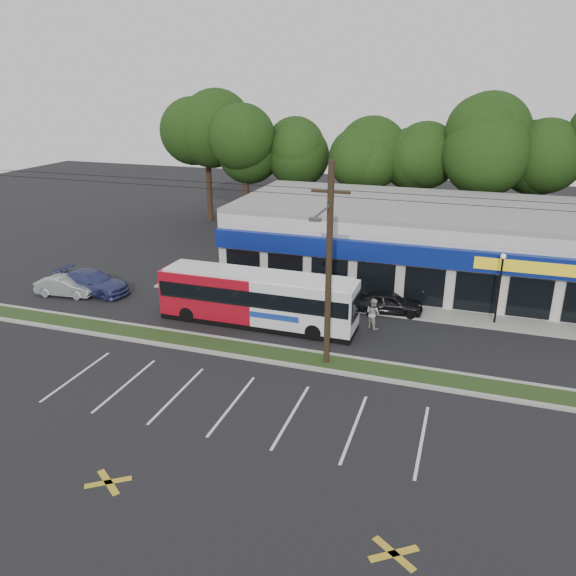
{
  "coord_description": "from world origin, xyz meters",
  "views": [
    {
      "loc": [
        9.11,
        -23.27,
        13.24
      ],
      "look_at": [
        -0.35,
        5.0,
        2.22
      ],
      "focal_mm": 35.0,
      "sensor_mm": 36.0,
      "label": 1
    }
  ],
  "objects_px": {
    "car_silver": "(66,286)",
    "pedestrian_b": "(373,313)",
    "car_dark": "(390,303)",
    "utility_pole": "(325,260)",
    "car_blue": "(92,282)",
    "lamp_post": "(500,281)",
    "pedestrian_a": "(332,310)",
    "metrobus": "(258,297)"
  },
  "relations": [
    {
      "from": "metrobus",
      "to": "pedestrian_b",
      "type": "distance_m",
      "value": 6.62
    },
    {
      "from": "lamp_post",
      "to": "metrobus",
      "type": "height_order",
      "value": "lamp_post"
    },
    {
      "from": "car_silver",
      "to": "metrobus",
      "type": "bearing_deg",
      "value": -97.41
    },
    {
      "from": "utility_pole",
      "to": "car_dark",
      "type": "distance_m",
      "value": 9.18
    },
    {
      "from": "car_dark",
      "to": "utility_pole",
      "type": "bearing_deg",
      "value": 157.82
    },
    {
      "from": "pedestrian_a",
      "to": "pedestrian_b",
      "type": "relative_size",
      "value": 0.86
    },
    {
      "from": "car_blue",
      "to": "car_silver",
      "type": "bearing_deg",
      "value": 128.94
    },
    {
      "from": "utility_pole",
      "to": "lamp_post",
      "type": "bearing_deg",
      "value": 43.95
    },
    {
      "from": "utility_pole",
      "to": "car_dark",
      "type": "bearing_deg",
      "value": 74.34
    },
    {
      "from": "car_silver",
      "to": "pedestrian_b",
      "type": "height_order",
      "value": "pedestrian_b"
    },
    {
      "from": "pedestrian_a",
      "to": "car_dark",
      "type": "bearing_deg",
      "value": -162.79
    },
    {
      "from": "car_blue",
      "to": "pedestrian_b",
      "type": "distance_m",
      "value": 18.63
    },
    {
      "from": "car_blue",
      "to": "pedestrian_b",
      "type": "xyz_separation_m",
      "value": [
        18.62,
        0.29,
        0.14
      ]
    },
    {
      "from": "utility_pole",
      "to": "car_blue",
      "type": "height_order",
      "value": "utility_pole"
    },
    {
      "from": "metrobus",
      "to": "pedestrian_a",
      "type": "bearing_deg",
      "value": 21.04
    },
    {
      "from": "utility_pole",
      "to": "car_blue",
      "type": "xyz_separation_m",
      "value": [
        -17.07,
        4.79,
        -4.66
      ]
    },
    {
      "from": "metrobus",
      "to": "car_silver",
      "type": "height_order",
      "value": "metrobus"
    },
    {
      "from": "car_silver",
      "to": "car_blue",
      "type": "xyz_separation_m",
      "value": [
        1.38,
        0.95,
        0.11
      ]
    },
    {
      "from": "utility_pole",
      "to": "pedestrian_a",
      "type": "height_order",
      "value": "utility_pole"
    },
    {
      "from": "car_dark",
      "to": "car_silver",
      "type": "bearing_deg",
      "value": 93.78
    },
    {
      "from": "metrobus",
      "to": "car_silver",
      "type": "relative_size",
      "value": 2.95
    },
    {
      "from": "car_silver",
      "to": "pedestrian_a",
      "type": "height_order",
      "value": "pedestrian_a"
    },
    {
      "from": "car_silver",
      "to": "pedestrian_a",
      "type": "xyz_separation_m",
      "value": [
        17.62,
        1.27,
        0.13
      ]
    },
    {
      "from": "lamp_post",
      "to": "pedestrian_a",
      "type": "relative_size",
      "value": 2.76
    },
    {
      "from": "lamp_post",
      "to": "car_dark",
      "type": "xyz_separation_m",
      "value": [
        -6.04,
        -0.3,
        -2.0
      ]
    },
    {
      "from": "metrobus",
      "to": "pedestrian_b",
      "type": "xyz_separation_m",
      "value": [
        6.41,
        1.5,
        -0.74
      ]
    },
    {
      "from": "car_dark",
      "to": "lamp_post",
      "type": "bearing_deg",
      "value": -93.67
    },
    {
      "from": "lamp_post",
      "to": "metrobus",
      "type": "relative_size",
      "value": 0.37
    },
    {
      "from": "car_silver",
      "to": "car_dark",
      "type": "bearing_deg",
      "value": -86.01
    },
    {
      "from": "metrobus",
      "to": "car_blue",
      "type": "bearing_deg",
      "value": 174.54
    },
    {
      "from": "car_dark",
      "to": "pedestrian_b",
      "type": "height_order",
      "value": "pedestrian_b"
    },
    {
      "from": "car_dark",
      "to": "pedestrian_b",
      "type": "bearing_deg",
      "value": 160.6
    },
    {
      "from": "car_dark",
      "to": "car_blue",
      "type": "xyz_separation_m",
      "value": [
        -19.19,
        -2.79,
        0.08
      ]
    },
    {
      "from": "metrobus",
      "to": "car_silver",
      "type": "distance_m",
      "value": 13.64
    },
    {
      "from": "metrobus",
      "to": "pedestrian_b",
      "type": "height_order",
      "value": "metrobus"
    },
    {
      "from": "car_blue",
      "to": "pedestrian_a",
      "type": "xyz_separation_m",
      "value": [
        16.24,
        0.32,
        0.02
      ]
    },
    {
      "from": "utility_pole",
      "to": "pedestrian_b",
      "type": "relative_size",
      "value": 27.99
    },
    {
      "from": "metrobus",
      "to": "car_dark",
      "type": "relative_size",
      "value": 2.91
    },
    {
      "from": "car_blue",
      "to": "lamp_post",
      "type": "bearing_deg",
      "value": -78.64
    },
    {
      "from": "lamp_post",
      "to": "car_blue",
      "type": "height_order",
      "value": "lamp_post"
    },
    {
      "from": "pedestrian_b",
      "to": "lamp_post",
      "type": "bearing_deg",
      "value": -124.45
    },
    {
      "from": "lamp_post",
      "to": "pedestrian_b",
      "type": "relative_size",
      "value": 2.38
    }
  ]
}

